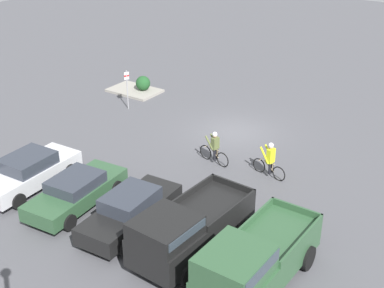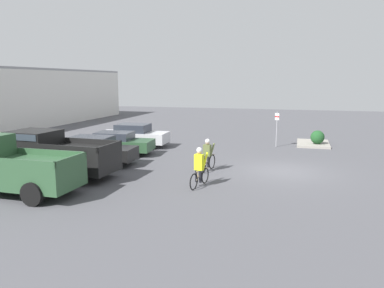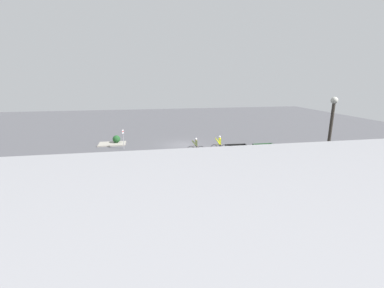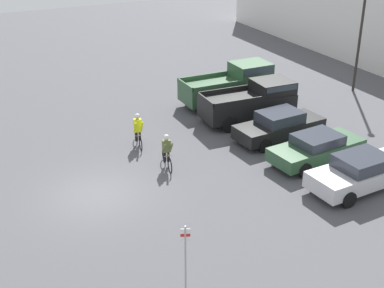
{
  "view_description": "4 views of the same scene",
  "coord_description": "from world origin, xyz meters",
  "px_view_note": "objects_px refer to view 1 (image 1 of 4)",
  "views": [
    {
      "loc": [
        -12.93,
        22.67,
        11.9
      ],
      "look_at": [
        -0.36,
        4.55,
        1.2
      ],
      "focal_mm": 50.0,
      "sensor_mm": 36.0,
      "label": 1
    },
    {
      "loc": [
        -18.53,
        -0.66,
        4.44
      ],
      "look_at": [
        -0.36,
        4.55,
        1.2
      ],
      "focal_mm": 35.0,
      "sensor_mm": 36.0,
      "label": 2
    },
    {
      "loc": [
        4.37,
        30.05,
        7.72
      ],
      "look_at": [
        -0.36,
        4.55,
        1.2
      ],
      "focal_mm": 24.0,
      "sensor_mm": 36.0,
      "label": 3
    },
    {
      "loc": [
        18.86,
        -5.02,
        11.31
      ],
      "look_at": [
        -0.36,
        4.55,
        1.2
      ],
      "focal_mm": 50.0,
      "sensor_mm": 36.0,
      "label": 4
    }
  ],
  "objects_px": {
    "pickup_truck_0": "(253,262)",
    "sedan_1": "(76,191)",
    "sedan_0": "(131,210)",
    "shrub": "(143,83)",
    "pickup_truck_1": "(188,229)",
    "sedan_2": "(29,171)",
    "cyclist_1": "(270,159)",
    "fire_lane_sign": "(127,86)",
    "cyclist_0": "(214,147)"
  },
  "relations": [
    {
      "from": "pickup_truck_0",
      "to": "shrub",
      "type": "bearing_deg",
      "value": -40.1
    },
    {
      "from": "pickup_truck_0",
      "to": "pickup_truck_1",
      "type": "relative_size",
      "value": 1.04
    },
    {
      "from": "cyclist_1",
      "to": "sedan_1",
      "type": "bearing_deg",
      "value": 51.67
    },
    {
      "from": "sedan_1",
      "to": "shrub",
      "type": "xyz_separation_m",
      "value": [
        6.32,
        -11.93,
        -0.09
      ]
    },
    {
      "from": "pickup_truck_0",
      "to": "sedan_2",
      "type": "xyz_separation_m",
      "value": [
        11.2,
        -0.4,
        -0.42
      ]
    },
    {
      "from": "sedan_0",
      "to": "cyclist_1",
      "type": "relative_size",
      "value": 2.66
    },
    {
      "from": "pickup_truck_0",
      "to": "sedan_1",
      "type": "height_order",
      "value": "pickup_truck_0"
    },
    {
      "from": "sedan_0",
      "to": "sedan_2",
      "type": "distance_m",
      "value": 5.6
    },
    {
      "from": "sedan_0",
      "to": "fire_lane_sign",
      "type": "height_order",
      "value": "fire_lane_sign"
    },
    {
      "from": "sedan_2",
      "to": "cyclist_1",
      "type": "distance_m",
      "value": 10.58
    },
    {
      "from": "cyclist_0",
      "to": "shrub",
      "type": "height_order",
      "value": "cyclist_0"
    },
    {
      "from": "pickup_truck_1",
      "to": "sedan_0",
      "type": "relative_size",
      "value": 1.08
    },
    {
      "from": "sedan_0",
      "to": "shrub",
      "type": "xyz_separation_m",
      "value": [
        9.12,
        -11.8,
        -0.14
      ]
    },
    {
      "from": "cyclist_1",
      "to": "shrub",
      "type": "bearing_deg",
      "value": -24.11
    },
    {
      "from": "cyclist_1",
      "to": "sedan_2",
      "type": "bearing_deg",
      "value": 39.92
    },
    {
      "from": "sedan_0",
      "to": "fire_lane_sign",
      "type": "xyz_separation_m",
      "value": [
        8.07,
        -9.14,
        0.68
      ]
    },
    {
      "from": "sedan_2",
      "to": "cyclist_1",
      "type": "xyz_separation_m",
      "value": [
        -8.11,
        -6.79,
        0.08
      ]
    },
    {
      "from": "pickup_truck_0",
      "to": "sedan_1",
      "type": "xyz_separation_m",
      "value": [
        8.4,
        -0.46,
        -0.49
      ]
    },
    {
      "from": "shrub",
      "to": "pickup_truck_1",
      "type": "bearing_deg",
      "value": 134.79
    },
    {
      "from": "sedan_1",
      "to": "shrub",
      "type": "distance_m",
      "value": 13.5
    },
    {
      "from": "pickup_truck_1",
      "to": "sedan_1",
      "type": "relative_size",
      "value": 1.09
    },
    {
      "from": "sedan_0",
      "to": "cyclist_1",
      "type": "distance_m",
      "value": 7.06
    },
    {
      "from": "sedan_2",
      "to": "shrub",
      "type": "distance_m",
      "value": 12.5
    },
    {
      "from": "cyclist_0",
      "to": "pickup_truck_1",
      "type": "bearing_deg",
      "value": 114.96
    },
    {
      "from": "sedan_1",
      "to": "cyclist_1",
      "type": "relative_size",
      "value": 2.64
    },
    {
      "from": "sedan_2",
      "to": "sedan_1",
      "type": "bearing_deg",
      "value": -178.63
    },
    {
      "from": "pickup_truck_0",
      "to": "pickup_truck_1",
      "type": "distance_m",
      "value": 2.84
    },
    {
      "from": "pickup_truck_1",
      "to": "cyclist_0",
      "type": "relative_size",
      "value": 2.84
    },
    {
      "from": "sedan_1",
      "to": "sedan_2",
      "type": "height_order",
      "value": "sedan_2"
    },
    {
      "from": "cyclist_1",
      "to": "fire_lane_sign",
      "type": "xyz_separation_m",
      "value": [
        10.59,
        -2.54,
        0.58
      ]
    },
    {
      "from": "sedan_2",
      "to": "fire_lane_sign",
      "type": "relative_size",
      "value": 2.02
    },
    {
      "from": "pickup_truck_0",
      "to": "sedan_0",
      "type": "distance_m",
      "value": 5.64
    },
    {
      "from": "sedan_0",
      "to": "sedan_2",
      "type": "height_order",
      "value": "sedan_2"
    },
    {
      "from": "cyclist_1",
      "to": "fire_lane_sign",
      "type": "height_order",
      "value": "fire_lane_sign"
    },
    {
      "from": "pickup_truck_1",
      "to": "sedan_0",
      "type": "height_order",
      "value": "pickup_truck_1"
    },
    {
      "from": "pickup_truck_0",
      "to": "shrub",
      "type": "relative_size",
      "value": 5.87
    },
    {
      "from": "fire_lane_sign",
      "to": "shrub",
      "type": "xyz_separation_m",
      "value": [
        1.05,
        -2.67,
        -0.82
      ]
    },
    {
      "from": "pickup_truck_1",
      "to": "cyclist_1",
      "type": "distance_m",
      "value": 6.8
    },
    {
      "from": "sedan_0",
      "to": "sedan_1",
      "type": "distance_m",
      "value": 2.8
    },
    {
      "from": "pickup_truck_0",
      "to": "cyclist_0",
      "type": "height_order",
      "value": "pickup_truck_0"
    },
    {
      "from": "sedan_2",
      "to": "shrub",
      "type": "relative_size",
      "value": 5.17
    },
    {
      "from": "pickup_truck_1",
      "to": "pickup_truck_0",
      "type": "bearing_deg",
      "value": 171.9
    },
    {
      "from": "sedan_2",
      "to": "shrub",
      "type": "height_order",
      "value": "sedan_2"
    },
    {
      "from": "cyclist_1",
      "to": "shrub",
      "type": "distance_m",
      "value": 12.75
    },
    {
      "from": "cyclist_0",
      "to": "cyclist_1",
      "type": "height_order",
      "value": "cyclist_1"
    },
    {
      "from": "pickup_truck_1",
      "to": "sedan_2",
      "type": "height_order",
      "value": "pickup_truck_1"
    },
    {
      "from": "pickup_truck_0",
      "to": "shrub",
      "type": "distance_m",
      "value": 19.25
    },
    {
      "from": "pickup_truck_0",
      "to": "cyclist_1",
      "type": "bearing_deg",
      "value": -66.78
    },
    {
      "from": "pickup_truck_0",
      "to": "sedan_2",
      "type": "distance_m",
      "value": 11.21
    },
    {
      "from": "cyclist_1",
      "to": "shrub",
      "type": "relative_size",
      "value": 1.96
    }
  ]
}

